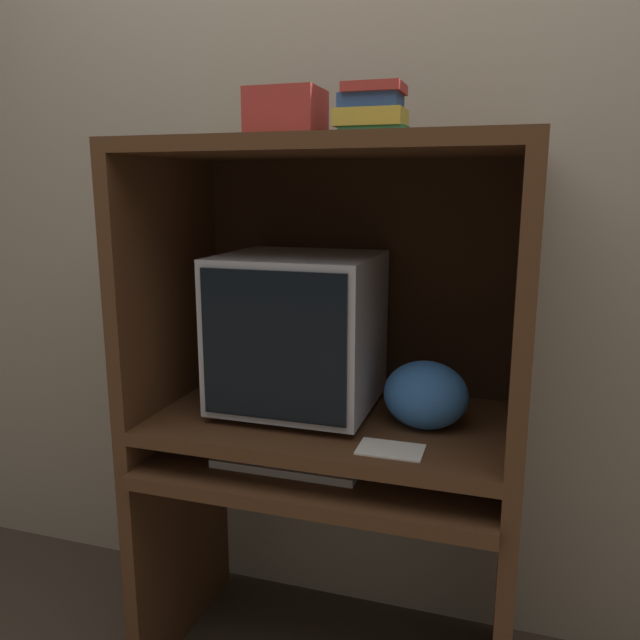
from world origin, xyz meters
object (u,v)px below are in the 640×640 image
(mouse, at_px, (382,471))
(snack_bag, at_px, (426,395))
(storage_box, at_px, (286,115))
(book_stack, at_px, (372,111))
(keyboard, at_px, (290,459))
(crt_monitor, at_px, (299,331))

(mouse, xyz_separation_m, snack_bag, (0.09, 0.09, 0.18))
(mouse, height_order, storage_box, storage_box)
(book_stack, bearing_deg, keyboard, -161.28)
(keyboard, bearing_deg, crt_monitor, 97.56)
(crt_monitor, distance_m, keyboard, 0.34)
(keyboard, bearing_deg, mouse, -0.18)
(mouse, height_order, book_stack, book_stack)
(crt_monitor, relative_size, storage_box, 2.44)
(keyboard, relative_size, mouse, 5.52)
(book_stack, relative_size, storage_box, 0.97)
(snack_bag, height_order, book_stack, book_stack)
(snack_bag, bearing_deg, book_stack, -171.45)
(mouse, height_order, snack_bag, snack_bag)
(book_stack, bearing_deg, storage_box, 175.53)
(mouse, distance_m, snack_bag, 0.22)
(keyboard, height_order, snack_bag, snack_bag)
(crt_monitor, relative_size, mouse, 6.15)
(mouse, xyz_separation_m, storage_box, (-0.27, 0.08, 0.86))
(keyboard, distance_m, snack_bag, 0.39)
(keyboard, distance_m, book_stack, 0.88)
(snack_bag, height_order, storage_box, storage_box)
(crt_monitor, relative_size, snack_bag, 2.00)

